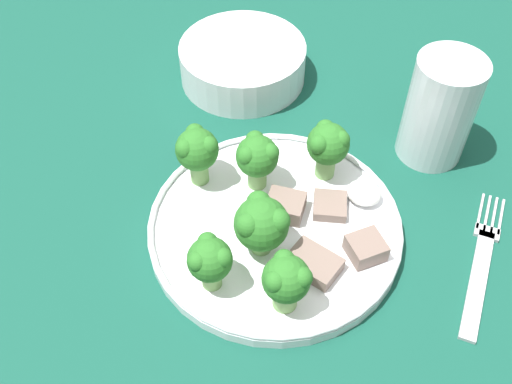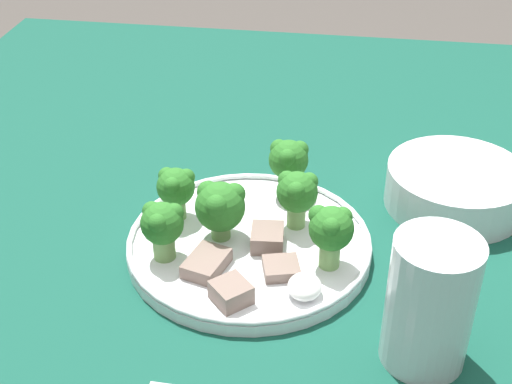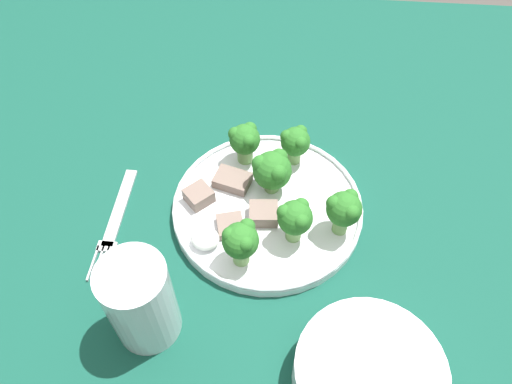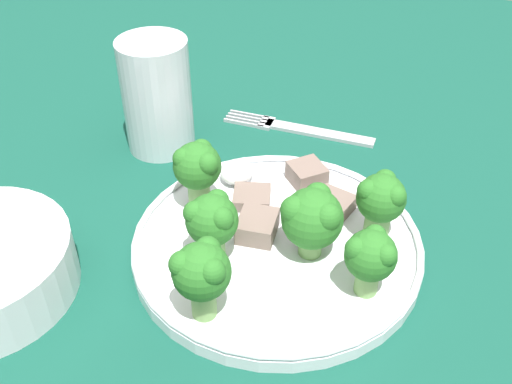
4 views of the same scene
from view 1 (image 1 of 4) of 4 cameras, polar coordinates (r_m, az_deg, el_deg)
The scene contains 16 objects.
table at distance 0.70m, azimuth 6.76°, elevation -3.47°, with size 1.31×1.19×0.72m.
dinner_plate at distance 0.58m, azimuth 1.81°, elevation -3.35°, with size 0.25×0.25×0.02m.
fork at distance 0.60m, azimuth 20.65°, elevation -6.39°, with size 0.02×0.17×0.00m.
cream_bowl at distance 0.74m, azimuth -1.27°, elevation 12.18°, with size 0.15×0.15×0.05m.
drinking_glass at distance 0.65m, azimuth 16.98°, elevation 7.08°, with size 0.07×0.07×0.12m.
broccoli_floret_near_rim_left at distance 0.51m, azimuth -4.42°, elevation -6.47°, with size 0.04×0.04×0.06m.
broccoli_floret_center_left at distance 0.58m, azimuth 0.11°, elevation 3.39°, with size 0.04×0.04×0.06m.
broccoli_floret_back_left at distance 0.59m, azimuth -5.64°, elevation 4.00°, with size 0.04×0.04×0.07m.
broccoli_floret_front_left at distance 0.59m, azimuth 6.82°, elevation 4.37°, with size 0.04×0.04×0.06m.
broccoli_floret_center_back at distance 0.53m, azimuth 0.52°, elevation -2.98°, with size 0.05×0.05×0.06m.
broccoli_floret_mid_cluster at distance 0.50m, azimuth 2.92°, elevation -8.36°, with size 0.04×0.04×0.06m.
meat_slice_front_slice at distance 0.58m, azimuth 2.81°, elevation -1.34°, with size 0.04×0.03×0.02m.
meat_slice_middle_slice at distance 0.56m, azimuth 10.42°, elevation -5.28°, with size 0.04×0.04×0.02m.
meat_slice_rear_slice at distance 0.59m, azimuth 7.05°, elevation -1.31°, with size 0.04×0.04×0.01m.
meat_slice_edge_slice at distance 0.55m, azimuth 5.53°, elevation -6.77°, with size 0.05×0.04×0.01m.
sauce_dollop at distance 0.60m, azimuth 10.25°, elevation -0.08°, with size 0.03×0.03×0.02m.
Camera 1 is at (0.07, -0.41, 1.20)m, focal length 42.00 mm.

